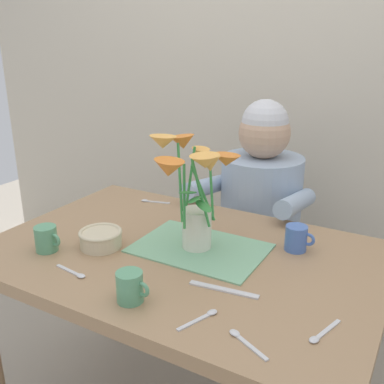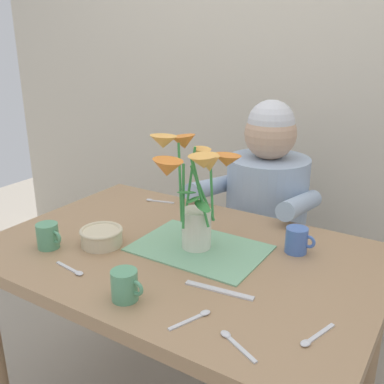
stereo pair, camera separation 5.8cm
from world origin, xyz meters
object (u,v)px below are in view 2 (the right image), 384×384
(tea_cup, at_px, (297,240))
(flower_vase, at_px, (194,185))
(coffee_cup, at_px, (125,285))
(ceramic_bowl, at_px, (102,236))
(ceramic_mug, at_px, (48,236))
(seated_person, at_px, (264,234))
(dinner_knife, at_px, (219,290))

(tea_cup, bearing_deg, flower_vase, -153.08)
(flower_vase, xyz_separation_m, coffee_cup, (0.01, -0.34, -0.17))
(ceramic_bowl, distance_m, ceramic_mug, 0.16)
(seated_person, xyz_separation_m, ceramic_mug, (-0.38, -0.82, 0.22))
(ceramic_mug, bearing_deg, dinner_knife, 6.40)
(seated_person, distance_m, ceramic_bowl, 0.79)
(dinner_knife, height_order, tea_cup, tea_cup)
(seated_person, relative_size, dinner_knife, 5.97)
(dinner_knife, distance_m, ceramic_mug, 0.58)
(seated_person, bearing_deg, coffee_cup, -88.36)
(ceramic_bowl, xyz_separation_m, coffee_cup, (0.27, -0.20, 0.01))
(seated_person, xyz_separation_m, tea_cup, (0.29, -0.43, 0.22))
(ceramic_bowl, height_order, tea_cup, tea_cup)
(flower_vase, distance_m, coffee_cup, 0.38)
(coffee_cup, bearing_deg, flower_vase, 91.51)
(tea_cup, bearing_deg, ceramic_bowl, -152.34)
(dinner_knife, xyz_separation_m, ceramic_mug, (-0.57, -0.06, 0.04))
(ceramic_bowl, bearing_deg, dinner_knife, -4.91)
(coffee_cup, relative_size, ceramic_mug, 1.00)
(flower_vase, bearing_deg, tea_cup, 26.92)
(ceramic_bowl, relative_size, coffee_cup, 1.46)
(ceramic_bowl, bearing_deg, seated_person, 70.41)
(flower_vase, relative_size, ceramic_mug, 3.79)
(flower_vase, bearing_deg, seated_person, 90.24)
(dinner_knife, xyz_separation_m, coffee_cup, (-0.18, -0.16, 0.04))
(ceramic_mug, bearing_deg, flower_vase, 32.23)
(coffee_cup, xyz_separation_m, ceramic_mug, (-0.39, 0.09, 0.00))
(coffee_cup, bearing_deg, ceramic_mug, 166.47)
(seated_person, height_order, ceramic_bowl, seated_person)
(dinner_knife, height_order, ceramic_mug, ceramic_mug)
(seated_person, bearing_deg, dinner_knife, -74.76)
(seated_person, relative_size, flower_vase, 3.22)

